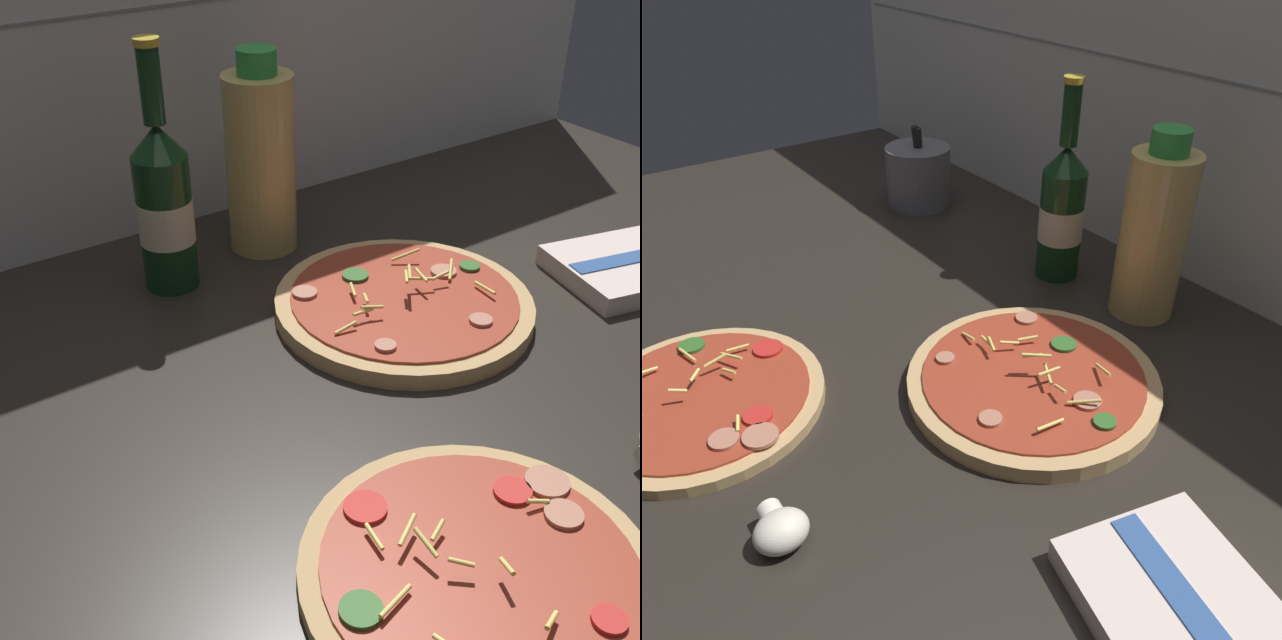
% 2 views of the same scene
% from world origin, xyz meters
% --- Properties ---
extents(counter_slab, '(1.60, 0.90, 0.03)m').
position_xyz_m(counter_slab, '(0.00, 0.00, 0.01)').
color(counter_slab, '#28231E').
rests_on(counter_slab, ground).
extents(tile_backsplash, '(1.60, 0.01, 0.60)m').
position_xyz_m(tile_backsplash, '(0.00, 0.45, 0.30)').
color(tile_backsplash, silver).
rests_on(tile_backsplash, ground).
extents(pizza_near, '(0.26, 0.26, 0.04)m').
position_xyz_m(pizza_near, '(-0.03, -0.20, 0.03)').
color(pizza_near, tan).
rests_on(pizza_near, counter_slab).
extents(pizza_far, '(0.28, 0.28, 0.05)m').
position_xyz_m(pizza_far, '(0.16, 0.10, 0.04)').
color(pizza_far, tan).
rests_on(pizza_far, counter_slab).
extents(beer_bottle, '(0.06, 0.06, 0.28)m').
position_xyz_m(beer_bottle, '(-0.02, 0.31, 0.12)').
color(beer_bottle, '#143819').
rests_on(beer_bottle, counter_slab).
extents(oil_bottle, '(0.08, 0.08, 0.24)m').
position_xyz_m(oil_bottle, '(0.12, 0.33, 0.14)').
color(oil_bottle, '#D6B766').
rests_on(oil_bottle, counter_slab).
extents(dish_towel, '(0.20, 0.17, 0.03)m').
position_xyz_m(dish_towel, '(0.43, 0.01, 0.04)').
color(dish_towel, beige).
rests_on(dish_towel, counter_slab).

